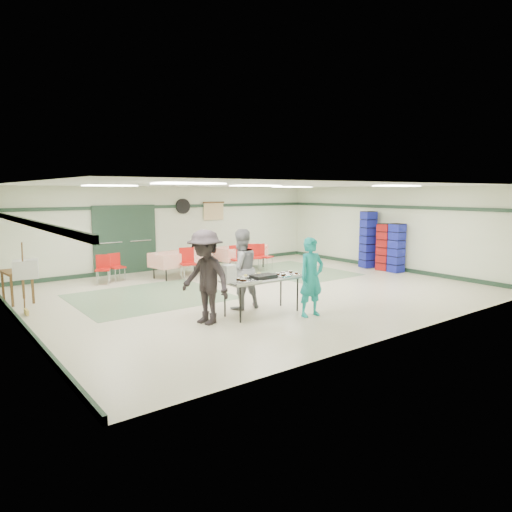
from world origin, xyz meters
TOP-DOWN VIEW (x-y plane):
  - floor at (0.00, 0.00)m, footprint 11.00×11.00m
  - ceiling at (0.00, 0.00)m, footprint 11.00×11.00m
  - wall_back at (0.00, 4.50)m, footprint 11.00×0.00m
  - wall_front at (0.00, -4.50)m, footprint 11.00×0.00m
  - wall_left at (-5.50, 0.00)m, footprint 0.00×9.00m
  - wall_right at (5.50, 0.00)m, footprint 0.00×9.00m
  - trim_back at (0.00, 4.47)m, footprint 11.00×0.06m
  - baseboard_back at (0.00, 4.47)m, footprint 11.00×0.06m
  - trim_left at (-5.47, 0.00)m, footprint 0.06×9.00m
  - baseboard_left at (-5.47, 0.00)m, footprint 0.06×9.00m
  - trim_right at (5.47, 0.00)m, footprint 0.06×9.00m
  - baseboard_right at (5.47, 0.00)m, footprint 0.06×9.00m
  - green_patch_a at (-2.50, 1.00)m, footprint 3.50×3.00m
  - green_patch_b at (2.80, 1.50)m, footprint 2.50×3.50m
  - double_door_left at (-2.20, 4.44)m, footprint 0.90×0.06m
  - double_door_right at (-1.25, 4.44)m, footprint 0.90×0.06m
  - door_frame at (-1.73, 4.42)m, footprint 2.00×0.03m
  - wall_fan at (0.30, 4.44)m, footprint 0.50×0.10m
  - scroll_banner at (1.50, 4.44)m, footprint 0.80×0.02m
  - serving_table at (-1.27, -1.88)m, footprint 1.72×0.71m
  - sheet_tray_right at (-0.67, -1.96)m, footprint 0.59×0.45m
  - sheet_tray_mid at (-1.31, -1.77)m, footprint 0.58×0.45m
  - sheet_tray_left at (-1.85, -2.02)m, footprint 0.62×0.47m
  - baking_pan at (-1.27, -1.93)m, footprint 0.51×0.32m
  - foam_box_stack at (-2.09, -1.88)m, footprint 0.22×0.21m
  - volunteer_teal at (-0.56, -2.61)m, footprint 0.62×0.43m
  - volunteer_grey at (-1.37, -1.26)m, footprint 0.89×0.72m
  - volunteer_dark at (-2.56, -1.78)m, footprint 0.94×1.31m
  - dining_table_a at (1.58, 2.92)m, footprint 1.93×1.08m
  - dining_table_b at (-0.62, 2.92)m, footprint 1.92×1.10m
  - chair_a at (1.70, 2.35)m, footprint 0.54×0.54m
  - chair_b at (1.02, 2.36)m, footprint 0.45×0.45m
  - chair_c at (2.08, 2.35)m, footprint 0.50×0.50m
  - chair_d at (-0.70, 2.36)m, footprint 0.53×0.53m
  - chair_loose_a at (-2.44, 3.40)m, footprint 0.43×0.43m
  - chair_loose_b at (-2.87, 3.19)m, footprint 0.50×0.50m
  - crate_stack_blue_a at (5.15, -0.54)m, footprint 0.42×0.42m
  - crate_stack_red at (5.15, -0.07)m, footprint 0.44×0.44m
  - crate_stack_blue_b at (5.15, 0.60)m, footprint 0.51×0.51m
  - printer_table at (-5.15, 2.29)m, footprint 0.63×0.90m
  - office_printer at (-5.15, 1.18)m, footprint 0.56×0.52m
  - broom at (-5.23, 1.04)m, footprint 0.06×0.24m

SIDE VIEW (x-z plane):
  - floor at x=0.00m, z-range 0.00..0.00m
  - green_patch_a at x=-2.50m, z-range 0.00..0.01m
  - green_patch_b at x=2.80m, z-range 0.00..0.01m
  - baseboard_back at x=0.00m, z-range 0.00..0.12m
  - baseboard_left at x=-5.47m, z-range 0.00..0.12m
  - baseboard_right at x=5.47m, z-range 0.00..0.12m
  - chair_loose_a at x=-2.44m, z-range 0.09..0.88m
  - chair_loose_b at x=-2.87m, z-range 0.09..0.90m
  - chair_c at x=2.08m, z-range 0.09..0.94m
  - chair_a at x=1.70m, z-range 0.10..0.97m
  - chair_b at x=1.02m, z-range 0.10..0.97m
  - dining_table_b at x=-0.62m, z-range 0.19..0.95m
  - dining_table_a at x=1.58m, z-range 0.19..0.95m
  - chair_d at x=-0.70m, z-range 0.11..1.04m
  - printer_table at x=-5.15m, z-range 0.26..1.01m
  - serving_table at x=-1.27m, z-range 0.33..1.09m
  - crate_stack_red at x=5.15m, z-range 0.00..1.52m
  - crate_stack_blue_a at x=5.15m, z-range 0.00..1.54m
  - sheet_tray_right at x=-0.67m, z-range 0.76..0.78m
  - sheet_tray_mid at x=-1.31m, z-range 0.76..0.78m
  - sheet_tray_left at x=-1.85m, z-range 0.76..0.78m
  - broom at x=-5.23m, z-range 0.03..1.52m
  - baking_pan at x=-1.27m, z-range 0.76..0.84m
  - volunteer_teal at x=-0.56m, z-range 0.00..1.62m
  - volunteer_grey at x=-1.37m, z-range 0.00..1.75m
  - volunteer_dark at x=-2.56m, z-range 0.00..1.83m
  - office_printer at x=-5.15m, z-range 0.75..1.12m
  - foam_box_stack at x=-2.09m, z-range 0.76..1.12m
  - crate_stack_blue_b at x=5.15m, z-range 0.00..1.89m
  - double_door_left at x=-2.20m, z-range 0.00..2.10m
  - double_door_right at x=-1.25m, z-range 0.00..2.10m
  - door_frame at x=-1.73m, z-range -0.02..2.12m
  - wall_back at x=0.00m, z-range -4.15..6.85m
  - wall_front at x=0.00m, z-range -4.15..6.85m
  - wall_left at x=-5.50m, z-range -3.15..5.85m
  - wall_right at x=5.50m, z-range -3.15..5.85m
  - scroll_banner at x=1.50m, z-range 1.55..2.15m
  - trim_back at x=0.00m, z-range 2.00..2.10m
  - trim_left at x=-5.47m, z-range 2.00..2.10m
  - trim_right at x=5.47m, z-range 2.00..2.10m
  - wall_fan at x=0.30m, z-range 1.80..2.30m
  - ceiling at x=0.00m, z-range 2.70..2.70m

